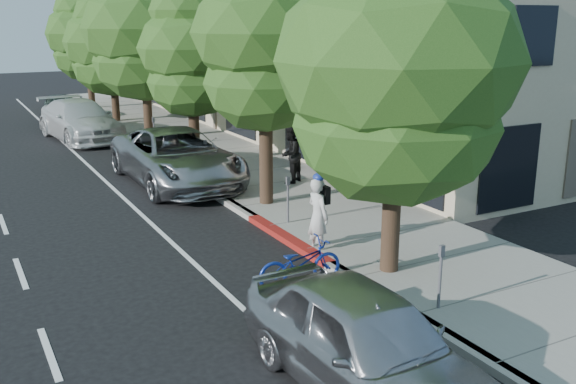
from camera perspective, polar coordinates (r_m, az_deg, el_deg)
ground at (r=15.44m, az=1.74°, el=-5.55°), size 120.00×120.00×0.00m
sidewalk at (r=23.23m, az=-3.25°, el=1.76°), size 4.60×56.00×0.15m
curb at (r=22.38m, az=-8.58°, el=1.09°), size 0.30×56.00×0.15m
curb_red_segment at (r=16.23m, az=-0.03°, el=-4.20°), size 0.32×4.00×0.15m
storefront_building at (r=34.89m, az=0.58°, el=11.97°), size 10.00×36.00×7.00m
street_tree_0 at (r=13.32m, az=9.74°, el=11.00°), size 5.09×5.09×7.53m
street_tree_1 at (r=18.39m, az=-2.07°, el=13.58°), size 4.17×4.17×7.80m
street_tree_2 at (r=23.94m, az=-8.61°, el=12.32°), size 3.88×3.88×6.90m
street_tree_3 at (r=29.62m, az=-12.76°, el=13.79°), size 5.35×5.35×8.11m
street_tree_4 at (r=35.45m, az=-15.44°, el=12.61°), size 4.91×4.91×7.01m
street_tree_5 at (r=41.30m, az=-17.46°, el=13.17°), size 4.81×4.81×7.37m
cyclist at (r=15.21m, az=2.68°, el=-2.16°), size 0.49×0.71×1.86m
bicycle at (r=13.53m, az=1.08°, el=-6.35°), size 1.92×0.73×1.00m
silver_suv at (r=21.97m, az=-9.83°, el=3.06°), size 3.15×6.72×1.86m
dark_sedan at (r=23.64m, az=-11.19°, el=3.40°), size 1.88×4.65×1.50m
white_pickup at (r=31.36m, az=-18.01°, el=6.10°), size 3.29×6.50×1.81m
dark_suv_far at (r=37.21m, az=-19.45°, el=7.07°), size 2.09×4.55×1.51m
near_car_a at (r=9.79m, az=6.93°, el=-13.19°), size 2.15×4.95×1.66m
pedestrian at (r=21.22m, az=0.19°, el=3.39°), size 1.20×1.14×1.95m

